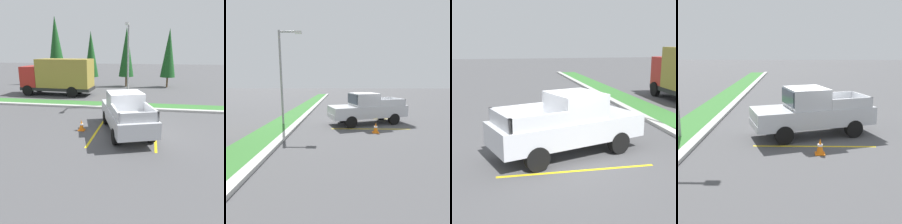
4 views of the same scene
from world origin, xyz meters
The scene contains 5 objects.
ground_plane centered at (0.00, 0.00, 0.00)m, with size 120.00×120.00×0.00m, color #4C4C4F.
parking_line_near centered at (-1.70, 0.20, 0.00)m, with size 0.12×4.80×0.01m, color yellow.
parking_line_far centered at (1.40, 0.20, 0.00)m, with size 0.12×4.80×0.01m, color yellow.
pickup_truck_main centered at (-0.17, 0.25, 1.04)m, with size 3.49×5.55×2.10m.
traffic_cone centered at (-2.55, 0.04, 0.29)m, with size 0.36×0.36×0.60m.
Camera 3 is at (10.14, -1.98, 3.80)m, focal length 51.74 mm.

